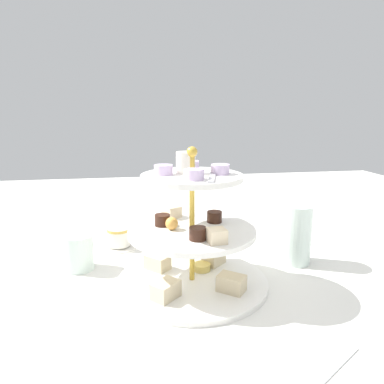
% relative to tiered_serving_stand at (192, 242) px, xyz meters
% --- Properties ---
extents(ground_plane, '(2.40, 2.40, 0.00)m').
position_rel_tiered_serving_stand_xyz_m(ground_plane, '(-0.00, -0.00, -0.09)').
color(ground_plane, silver).
extents(tiered_serving_stand, '(0.29, 0.29, 0.27)m').
position_rel_tiered_serving_stand_xyz_m(tiered_serving_stand, '(0.00, 0.00, 0.00)').
color(tiered_serving_stand, white).
rests_on(tiered_serving_stand, ground_plane).
extents(water_glass_tall_right, '(0.07, 0.07, 0.13)m').
position_rel_tiered_serving_stand_xyz_m(water_glass_tall_right, '(0.06, -0.24, -0.02)').
color(water_glass_tall_right, silver).
rests_on(water_glass_tall_right, ground_plane).
extents(water_glass_short_left, '(0.06, 0.06, 0.08)m').
position_rel_tiered_serving_stand_xyz_m(water_glass_short_left, '(0.11, 0.23, -0.05)').
color(water_glass_short_left, silver).
rests_on(water_glass_short_left, ground_plane).
extents(teacup_with_saucer, '(0.09, 0.09, 0.05)m').
position_rel_tiered_serving_stand_xyz_m(teacup_with_saucer, '(0.22, 0.15, -0.06)').
color(teacup_with_saucer, white).
rests_on(teacup_with_saucer, ground_plane).
extents(butter_knife_left, '(0.10, 0.15, 0.00)m').
position_rel_tiered_serving_stand_xyz_m(butter_knife_left, '(-0.27, -0.13, -0.09)').
color(butter_knife_left, silver).
rests_on(butter_knife_left, ground_plane).
extents(butter_knife_right, '(0.02, 0.17, 0.00)m').
position_rel_tiered_serving_stand_xyz_m(butter_knife_right, '(0.29, -0.06, -0.09)').
color(butter_knife_right, silver).
rests_on(butter_knife_right, ground_plane).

